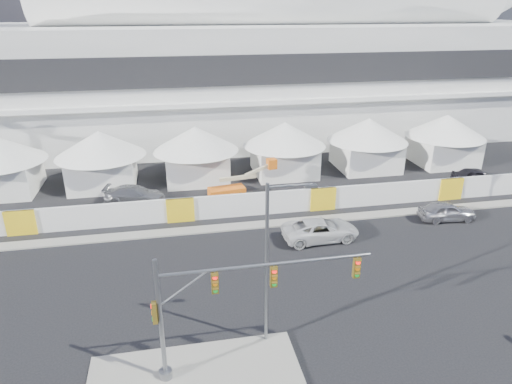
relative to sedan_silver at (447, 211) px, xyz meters
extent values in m
plane|color=black|center=(-15.31, -10.62, -0.77)|extent=(160.00, 160.00, 0.00)
cube|color=gray|center=(-21.31, -13.62, -0.70)|extent=(10.00, 5.00, 0.15)
cube|color=gray|center=(4.69, 1.88, -0.71)|extent=(80.00, 1.20, 0.12)
cube|color=silver|center=(-7.31, 31.38, 6.23)|extent=(80.00, 24.00, 14.00)
cube|color=black|center=(-7.31, 19.23, 9.03)|extent=(68.00, 0.30, 3.20)
cube|color=white|center=(-7.31, 18.98, 5.53)|extent=(72.00, 0.80, 0.50)
cube|color=white|center=(-37.31, 13.38, 0.73)|extent=(6.00, 6.00, 3.00)
cube|color=white|center=(-28.31, 13.38, 0.73)|extent=(6.00, 6.00, 3.00)
cone|color=white|center=(-28.31, 13.38, 3.43)|extent=(8.40, 8.40, 2.40)
cube|color=white|center=(-19.31, 13.38, 0.73)|extent=(6.00, 6.00, 3.00)
cone|color=white|center=(-19.31, 13.38, 3.43)|extent=(8.40, 8.40, 2.40)
cube|color=white|center=(-10.31, 13.38, 0.73)|extent=(6.00, 6.00, 3.00)
cone|color=white|center=(-10.31, 13.38, 3.43)|extent=(8.40, 8.40, 2.40)
cube|color=white|center=(-1.31, 13.38, 0.73)|extent=(6.00, 6.00, 3.00)
cone|color=white|center=(-1.31, 13.38, 3.43)|extent=(8.40, 8.40, 2.40)
cube|color=white|center=(7.69, 13.38, 0.73)|extent=(6.00, 6.00, 3.00)
cone|color=white|center=(7.69, 13.38, 3.43)|extent=(8.40, 8.40, 2.40)
cube|color=white|center=(-9.31, 3.88, 0.23)|extent=(70.00, 0.25, 2.00)
imported|color=#A6A6AA|center=(0.00, 0.00, 0.00)|extent=(2.20, 4.67, 1.54)
imported|color=silver|center=(-11.18, -1.25, 0.03)|extent=(2.85, 5.83, 1.60)
imported|color=black|center=(7.47, 6.76, 0.02)|extent=(3.08, 4.97, 1.58)
imported|color=#9A9C9F|center=(-25.16, 8.46, -0.01)|extent=(3.12, 5.56, 1.52)
cylinder|color=slate|center=(-22.68, -13.14, 2.55)|extent=(0.21, 0.21, 6.35)
cylinder|color=slate|center=(-22.68, -13.14, -0.42)|extent=(0.62, 0.62, 0.40)
cylinder|color=slate|center=(-17.84, -13.14, 4.93)|extent=(9.68, 0.14, 0.14)
cube|color=#594714|center=(-20.21, -13.14, 4.29)|extent=(0.32, 0.22, 1.05)
cube|color=#594714|center=(-17.56, -13.14, 4.29)|extent=(0.32, 0.22, 1.05)
cube|color=#594714|center=(-13.62, -13.14, 4.29)|extent=(0.32, 0.22, 1.05)
cube|color=#594714|center=(-22.90, -13.14, 3.08)|extent=(0.22, 0.32, 1.05)
cylinder|color=gray|center=(-17.51, -11.42, 3.75)|extent=(0.17, 0.17, 8.73)
cylinder|color=gray|center=(-16.45, -11.42, 7.92)|extent=(2.14, 0.12, 0.12)
cube|color=gray|center=(-15.48, -11.42, 7.82)|extent=(0.58, 0.24, 0.15)
cube|color=orange|center=(-17.02, 7.93, -0.27)|extent=(3.43, 1.90, 0.99)
cube|color=beige|center=(-15.93, 7.93, 1.04)|extent=(3.45, 0.81, 0.32)
cube|color=beige|center=(-13.95, 7.93, 1.58)|extent=(2.68, 0.65, 1.10)
cube|color=orange|center=(-12.68, 7.93, 2.03)|extent=(0.92, 0.92, 0.90)
camera|label=1|loc=(-21.65, -30.11, 15.59)|focal=32.00mm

